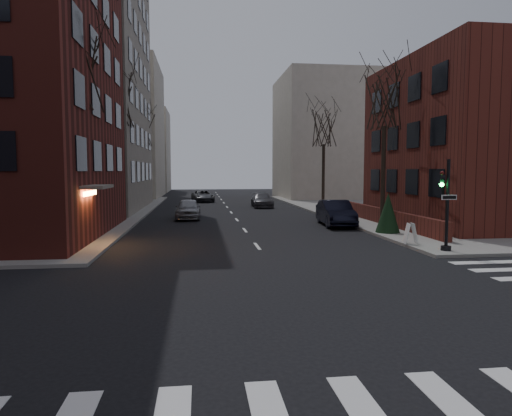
{
  "coord_description": "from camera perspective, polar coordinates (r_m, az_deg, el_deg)",
  "views": [
    {
      "loc": [
        -2.77,
        -9.66,
        3.66
      ],
      "look_at": [
        -0.27,
        10.33,
        2.0
      ],
      "focal_mm": 32.0,
      "sensor_mm": 36.0,
      "label": 1
    }
  ],
  "objects": [
    {
      "name": "tree_left_c",
      "position": [
        50.21,
        -14.2,
        9.56
      ],
      "size": [
        3.96,
        3.96,
        9.72
      ],
      "color": "#2D231C",
      "rests_on": "sidewalk_far_left"
    },
    {
      "name": "building_distant_ra",
      "position": [
        62.4,
        9.54,
        8.63
      ],
      "size": [
        14.0,
        14.0,
        16.0
      ],
      "primitive_type": "cube",
      "color": "beige",
      "rests_on": "ground"
    },
    {
      "name": "evergreen_shrub",
      "position": [
        26.93,
        16.16,
        -0.55
      ],
      "size": [
        1.79,
        1.79,
        2.26
      ],
      "primitive_type": "cone",
      "rotation": [
        0.0,
        0.0,
        0.43
      ],
      "color": "black",
      "rests_on": "sidewalk_far_right"
    },
    {
      "name": "traffic_signal",
      "position": [
        21.58,
        22.65,
        -0.31
      ],
      "size": [
        0.76,
        0.44,
        4.0
      ],
      "color": "black",
      "rests_on": "sidewalk_far_right"
    },
    {
      "name": "building_right_brick",
      "position": [
        34.58,
        26.98,
        7.25
      ],
      "size": [
        12.0,
        14.0,
        11.0
      ],
      "primitive_type": "cube",
      "color": "#572019",
      "rests_on": "ground"
    },
    {
      "name": "tree_right_b",
      "position": [
        43.41,
        8.48,
        9.85
      ],
      "size": [
        3.74,
        3.74,
        9.18
      ],
      "color": "#2D231C",
      "rests_on": "sidewalk_far_right"
    },
    {
      "name": "sandwich_board",
      "position": [
        23.15,
        18.75,
        -3.01
      ],
      "size": [
        0.54,
        0.69,
        1.0
      ],
      "primitive_type": "cube",
      "rotation": [
        0.0,
        0.0,
        -0.16
      ],
      "color": "white",
      "rests_on": "sidewalk_far_right"
    },
    {
      "name": "tree_left_b",
      "position": [
        36.54,
        -16.99,
        12.77
      ],
      "size": [
        4.4,
        4.4,
        10.8
      ],
      "color": "#2D231C",
      "rests_on": "sidewalk_far_left"
    },
    {
      "name": "low_wall_right",
      "position": [
        31.24,
        15.63,
        -1.0
      ],
      "size": [
        0.35,
        16.0,
        1.0
      ],
      "primitive_type": "cube",
      "color": "#572019",
      "rests_on": "sidewalk_far_right"
    },
    {
      "name": "tree_right_a",
      "position": [
        30.3,
        15.81,
        12.82
      ],
      "size": [
        3.96,
        3.96,
        9.72
      ],
      "color": "#2D231C",
      "rests_on": "sidewalk_far_right"
    },
    {
      "name": "streetlamp_near",
      "position": [
        32.12,
        -16.95,
        5.53
      ],
      "size": [
        0.36,
        0.36,
        6.28
      ],
      "color": "black",
      "rests_on": "sidewalk_far_left"
    },
    {
      "name": "car_lane_gray",
      "position": [
        45.64,
        0.74,
        1.0
      ],
      "size": [
        2.14,
        4.93,
        1.41
      ],
      "primitive_type": "imported",
      "rotation": [
        0.0,
        0.0,
        -0.03
      ],
      "color": "#414146",
      "rests_on": "ground"
    },
    {
      "name": "parked_sedan",
      "position": [
        30.64,
        9.92,
        -0.63
      ],
      "size": [
        2.19,
        5.27,
        1.69
      ],
      "primitive_type": "imported",
      "rotation": [
        0.0,
        0.0,
        -0.08
      ],
      "color": "black",
      "rests_on": "ground"
    },
    {
      "name": "building_distant_la",
      "position": [
        66.02,
        -18.02,
        9.12
      ],
      "size": [
        14.0,
        16.0,
        18.0
      ],
      "primitive_type": "cube",
      "color": "beige",
      "rests_on": "ground"
    },
    {
      "name": "building_left_tan",
      "position": [
        47.07,
        -25.72,
        16.94
      ],
      "size": [
        18.0,
        18.0,
        28.0
      ],
      "primitive_type": "cube",
      "color": "gray",
      "rests_on": "ground"
    },
    {
      "name": "streetlamp_far",
      "position": [
        51.94,
        -13.19,
        5.22
      ],
      "size": [
        0.36,
        0.36,
        6.28
      ],
      "color": "black",
      "rests_on": "sidewalk_far_left"
    },
    {
      "name": "tree_left_a",
      "position": [
        24.88,
        -21.85,
        15.53
      ],
      "size": [
        4.18,
        4.18,
        10.26
      ],
      "color": "#2D231C",
      "rests_on": "sidewalk_far_left"
    },
    {
      "name": "building_distant_lb",
      "position": [
        82.36,
        -14.37,
        6.89
      ],
      "size": [
        10.0,
        12.0,
        14.0
      ],
      "primitive_type": "cube",
      "color": "beige",
      "rests_on": "ground"
    },
    {
      "name": "ground",
      "position": [
        10.69,
        8.63,
        -15.36
      ],
      "size": [
        160.0,
        160.0,
        0.0
      ],
      "primitive_type": "plane",
      "color": "black",
      "rests_on": "ground"
    },
    {
      "name": "car_lane_silver",
      "position": [
        34.83,
        -8.48,
        -0.1
      ],
      "size": [
        1.89,
        4.56,
        1.54
      ],
      "primitive_type": "imported",
      "rotation": [
        0.0,
        0.0,
        -0.02
      ],
      "color": "gray",
      "rests_on": "ground"
    },
    {
      "name": "car_lane_far",
      "position": [
        53.89,
        -6.67,
        1.52
      ],
      "size": [
        2.89,
        5.21,
        1.38
      ],
      "primitive_type": "imported",
      "rotation": [
        0.0,
        0.0,
        0.13
      ],
      "color": "#414146",
      "rests_on": "ground"
    }
  ]
}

